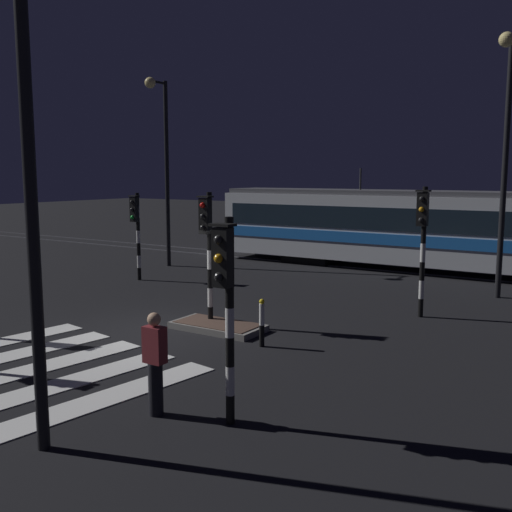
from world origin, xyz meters
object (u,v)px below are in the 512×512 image
object	(u,v)px
traffic_light_corner_far_right	(423,232)
traffic_light_median_centre	(208,239)
street_lamp_trackside_left	(163,151)
bollard_island_edge	(262,323)
street_lamp_near_kerb	(11,145)
street_lamp_trackside_right	(505,138)
traffic_light_corner_far_left	(136,223)
traffic_light_corner_near_right	(226,290)
pedestrian_waiting_at_kerb	(155,363)
tram	(421,228)

from	to	relation	value
traffic_light_corner_far_right	traffic_light_median_centre	world-z (taller)	traffic_light_corner_far_right
street_lamp_trackside_left	bollard_island_edge	size ratio (longest dim) A/B	6.98
street_lamp_trackside_left	street_lamp_near_kerb	size ratio (longest dim) A/B	1.16
street_lamp_trackside_left	bollard_island_edge	xyz separation A→B (m)	(9.67, -7.72, -4.30)
traffic_light_corner_far_right	street_lamp_trackside_left	size ratio (longest dim) A/B	0.46
street_lamp_trackside_right	traffic_light_corner_far_right	bearing A→B (deg)	-109.30
street_lamp_near_kerb	traffic_light_corner_far_left	bearing A→B (deg)	127.55
traffic_light_corner_near_right	street_lamp_trackside_right	size ratio (longest dim) A/B	0.41
traffic_light_corner_far_left	bollard_island_edge	xyz separation A→B (m)	(8.34, -4.67, -1.57)
traffic_light_median_centre	traffic_light_corner_far_right	bearing A→B (deg)	41.59
traffic_light_corner_far_right	pedestrian_waiting_at_kerb	xyz separation A→B (m)	(-1.64, -8.83, -1.48)
tram	pedestrian_waiting_at_kerb	bearing A→B (deg)	-87.41
street_lamp_trackside_left	street_lamp_trackside_right	bearing A→B (deg)	2.83
street_lamp_trackside_right	pedestrian_waiting_at_kerb	distance (m)	13.52
traffic_light_corner_near_right	traffic_light_median_centre	bearing A→B (deg)	129.82
traffic_light_median_centre	street_lamp_trackside_left	size ratio (longest dim) A/B	0.45
traffic_light_corner_near_right	street_lamp_trackside_left	xyz separation A→B (m)	(-11.45, 11.61, 2.70)
traffic_light_corner_near_right	bollard_island_edge	world-z (taller)	traffic_light_corner_near_right
pedestrian_waiting_at_kerb	bollard_island_edge	world-z (taller)	pedestrian_waiting_at_kerb
traffic_light_median_centre	bollard_island_edge	xyz separation A→B (m)	(2.13, -0.81, -1.72)
traffic_light_median_centre	tram	distance (m)	11.72
traffic_light_corner_near_right	street_lamp_near_kerb	world-z (taller)	street_lamp_near_kerb
traffic_light_corner_near_right	street_lamp_near_kerb	xyz separation A→B (m)	(-1.76, -2.32, 2.12)
traffic_light_corner_near_right	pedestrian_waiting_at_kerb	world-z (taller)	traffic_light_corner_near_right
street_lamp_trackside_right	street_lamp_near_kerb	xyz separation A→B (m)	(-3.48, -14.57, -0.70)
traffic_light_corner_near_right	pedestrian_waiting_at_kerb	size ratio (longest dim) A/B	1.91
traffic_light_corner_near_right	traffic_light_corner_far_left	distance (m)	13.25
traffic_light_median_centre	tram	xyz separation A→B (m)	(1.95, 11.55, -0.53)
pedestrian_waiting_at_kerb	bollard_island_edge	xyz separation A→B (m)	(-0.57, 4.17, -0.32)
tram	street_lamp_trackside_right	bearing A→B (deg)	-47.25
traffic_light_median_centre	street_lamp_near_kerb	bearing A→B (deg)	-72.93
pedestrian_waiting_at_kerb	tram	bearing A→B (deg)	92.59
street_lamp_trackside_right	tram	bearing A→B (deg)	132.75
street_lamp_trackside_right	street_lamp_near_kerb	size ratio (longest dim) A/B	1.19
traffic_light_corner_far_right	street_lamp_near_kerb	world-z (taller)	street_lamp_near_kerb
traffic_light_median_centre	traffic_light_corner_near_right	world-z (taller)	traffic_light_median_centre
traffic_light_corner_far_right	street_lamp_trackside_right	size ratio (longest dim) A/B	0.45
pedestrian_waiting_at_kerb	traffic_light_corner_near_right	bearing A→B (deg)	13.22
traffic_light_corner_far_left	street_lamp_trackside_left	distance (m)	4.30
street_lamp_trackside_left	street_lamp_near_kerb	xyz separation A→B (m)	(9.69, -13.92, -0.58)
street_lamp_trackside_right	traffic_light_corner_far_left	bearing A→B (deg)	-162.66
traffic_light_corner_far_right	traffic_light_median_centre	size ratio (longest dim) A/B	1.03
street_lamp_trackside_left	pedestrian_waiting_at_kerb	xyz separation A→B (m)	(10.24, -11.89, -3.98)
traffic_light_corner_far_left	street_lamp_trackside_left	bearing A→B (deg)	113.60
traffic_light_median_centre	traffic_light_corner_near_right	distance (m)	6.11
traffic_light_corner_far_right	traffic_light_corner_near_right	world-z (taller)	traffic_light_corner_far_right
traffic_light_median_centre	street_lamp_trackside_left	bearing A→B (deg)	137.48
traffic_light_corner_far_left	traffic_light_corner_near_right	bearing A→B (deg)	-40.22
street_lamp_near_kerb	pedestrian_waiting_at_kerb	size ratio (longest dim) A/B	3.91
traffic_light_corner_near_right	street_lamp_trackside_right	distance (m)	12.70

